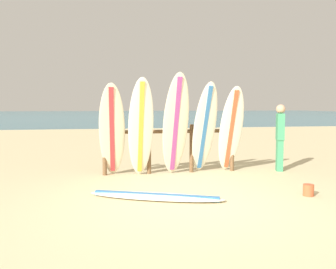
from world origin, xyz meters
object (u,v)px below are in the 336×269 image
surfboard_leaning_center_left (176,125)px  small_boat_offshore (178,116)px  beachgoer_standing (280,134)px  surfboard_lying_on_sand (155,196)px  sand_bucket (308,190)px  surfboard_leaning_far_left (112,131)px  surfboard_rack (170,143)px  surfboard_leaning_center_right (231,130)px  surfboard_leaning_center (204,129)px  surfboard_leaning_left (141,128)px

surfboard_leaning_center_left → small_boat_offshore: size_ratio=0.99×
surfboard_leaning_center_left → beachgoer_standing: 2.47m
surfboard_leaning_center_left → beachgoer_standing: size_ratio=1.42×
surfboard_lying_on_sand → sand_bucket: (2.49, -0.31, 0.06)m
surfboard_leaning_far_left → beachgoer_standing: surfboard_leaning_far_left is taller
surfboard_rack → surfboard_leaning_center_right: bearing=-11.5°
surfboard_leaning_far_left → surfboard_leaning_center_left: size_ratio=0.90×
sand_bucket → beachgoer_standing: bearing=73.8°
surfboard_rack → surfboard_leaning_center: bearing=-24.4°
surfboard_leaning_center_right → surfboard_leaning_far_left: bearing=-179.6°
surfboard_rack → small_boat_offshore: bearing=77.7°
surfboard_leaning_center → surfboard_leaning_center_right: surfboard_leaning_center is taller
surfboard_leaning_far_left → surfboard_lying_on_sand: (0.63, -1.78, -0.93)m
surfboard_leaning_center_left → sand_bucket: size_ratio=11.19×
surfboard_leaning_center_left → surfboard_leaning_center: bearing=9.4°
small_boat_offshore → sand_bucket: small_boat_offshore is taller
surfboard_leaning_left → surfboard_leaning_center_left: surfboard_leaning_center_left is taller
surfboard_lying_on_sand → surfboard_leaning_left: bearing=91.9°
surfboard_rack → beachgoer_standing: bearing=-5.1°
surfboard_leaning_center → surfboard_leaning_left: bearing=-175.7°
surfboard_leaning_center → surfboard_leaning_center_right: bearing=4.2°
beachgoer_standing → surfboard_leaning_center: bearing=-177.2°
surfboard_rack → surfboard_leaning_center: (0.68, -0.31, 0.32)m
surfboard_leaning_center → small_boat_offshore: size_ratio=0.92×
small_boat_offshore → sand_bucket: 37.27m
surfboard_rack → beachgoer_standing: beachgoer_standing is taller
surfboard_leaning_center_left → surfboard_rack: bearing=93.7°
surfboard_rack → surfboard_leaning_far_left: surfboard_leaning_far_left is taller
small_boat_offshore → sand_bucket: size_ratio=11.26×
surfboard_rack → small_boat_offshore: size_ratio=1.37×
surfboard_rack → sand_bucket: size_ratio=15.44×
surfboard_leaning_far_left → surfboard_leaning_center_left: (1.30, -0.14, 0.11)m
beachgoer_standing → surfboard_leaning_left: bearing=-176.6°
surfboard_leaning_center_left → small_boat_offshore: bearing=77.9°
surfboard_lying_on_sand → sand_bucket: sand_bucket is taller
surfboard_leaning_left → beachgoer_standing: 3.18m
surfboard_leaning_center → beachgoer_standing: size_ratio=1.31×
surfboard_leaning_left → surfboard_leaning_center_left: bearing=-0.5°
surfboard_leaning_center_right → small_boat_offshore: (6.22, 34.73, -0.69)m
surfboard_leaning_far_left → beachgoer_standing: size_ratio=1.28×
surfboard_rack → beachgoer_standing: 2.49m
surfboard_leaning_far_left → surfboard_leaning_left: 0.59m
surfboard_rack → beachgoer_standing: (2.47, -0.22, 0.16)m
surfboard_leaning_center_right → small_boat_offshore: surfboard_leaning_center_right is taller
beachgoer_standing → sand_bucket: bearing=-106.2°
surfboard_leaning_left → surfboard_leaning_center_right: 1.99m
surfboard_rack → surfboard_leaning_far_left: size_ratio=1.53×
surfboard_leaning_far_left → small_boat_offshore: size_ratio=0.90×
surfboard_lying_on_sand → surfboard_leaning_center_left: bearing=67.9°
surfboard_leaning_center_left → surfboard_leaning_center: (0.65, 0.11, -0.08)m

